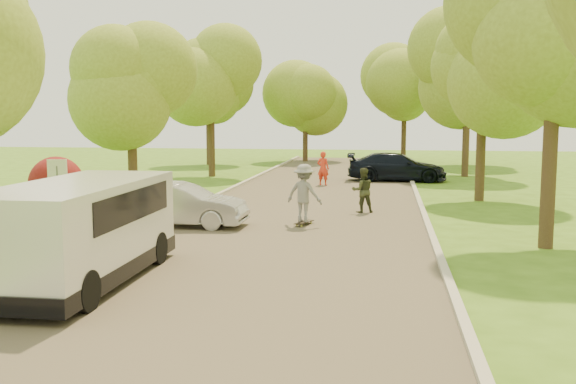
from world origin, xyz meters
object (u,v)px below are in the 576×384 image
Objects in this scene: dark_sedan at (397,167)px; person_striped at (323,168)px; minivan at (80,230)px; longboard at (304,222)px; street_sign at (58,182)px; person_olive at (363,190)px; silver_sedan at (180,205)px; skateboarder at (304,193)px.

person_striped is (-3.48, -2.51, 0.09)m from dark_sedan.
minivan is 8.15m from longboard.
street_sign is 7.13m from longboard.
person_olive is (-1.30, -10.83, 0.06)m from dark_sedan.
longboard is (3.55, 7.27, -0.97)m from minivan.
silver_sedan is 15.81m from dark_sedan.
street_sign is 0.44× the size of dark_sedan.
dark_sedan is at bearing -24.39° from silver_sedan.
dark_sedan reaches higher than silver_sedan.
silver_sedan is (-0.10, 6.56, -0.41)m from minivan.
person_striped is at bearing -14.47° from silver_sedan.
dark_sedan is at bearing -126.25° from person_striped.
person_striped reaches higher than silver_sedan.
longboard is 0.53× the size of skateboarder.
skateboarder is (3.55, 7.27, -0.08)m from minivan.
dark_sedan reaches higher than longboard.
skateboarder is (-2.95, -13.65, 0.28)m from dark_sedan.
silver_sedan is at bearing 17.99° from person_olive.
street_sign reaches higher than silver_sedan.
street_sign is at bearing 150.83° from dark_sedan.
longboard is 0.58× the size of person_striped.
longboard is at bearing 28.24° from street_sign.
person_olive is at bearing 122.64° from person_striped.
person_olive is at bearing -56.00° from silver_sedan.
street_sign reaches higher than minivan.
person_striped is 8.60m from person_olive.
minivan is 5.86× the size of longboard.
person_olive is at bearing 172.21° from dark_sedan.
longboard is at bearing 63.37° from minivan.
person_striped is (-0.53, 11.15, 0.71)m from longboard.
street_sign is at bearing 86.71° from person_striped.
skateboarder is at bearing 28.24° from street_sign.
minivan is at bearing 83.60° from longboard.
dark_sedan is at bearing 61.78° from street_sign.
silver_sedan is 12.26m from person_striped.
silver_sedan is 0.81× the size of dark_sedan.
minivan reaches higher than longboard.
dark_sedan is at bearing -112.57° from person_olive.
person_striped is (5.62, 14.45, -0.76)m from street_sign.
longboard is 0.60× the size of person_olive.
silver_sedan is (2.50, 2.59, -0.91)m from street_sign.
minivan is 1.11× the size of dark_sedan.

